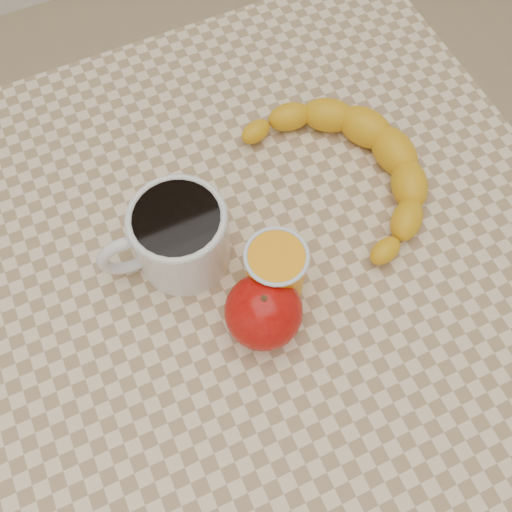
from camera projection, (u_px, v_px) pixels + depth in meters
name	position (u px, v px, depth m)	size (l,w,h in m)	color
ground	(256.00, 394.00, 1.36)	(3.00, 3.00, 0.00)	tan
table	(256.00, 290.00, 0.76)	(0.80, 0.80, 0.75)	beige
coffee_mug	(178.00, 236.00, 0.64)	(0.16, 0.12, 0.09)	silver
orange_juice_glass	(275.00, 270.00, 0.63)	(0.07, 0.07, 0.08)	#FF9508
apple	(264.00, 312.00, 0.62)	(0.09, 0.09, 0.08)	#9B0506
banana	(349.00, 169.00, 0.71)	(0.25, 0.33, 0.05)	gold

